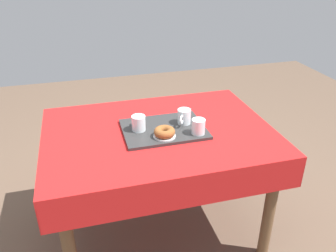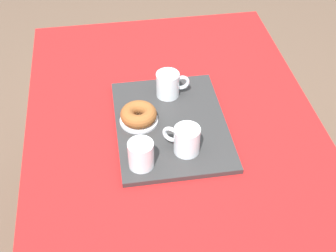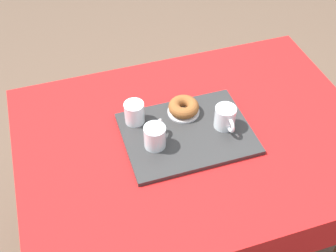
% 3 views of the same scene
% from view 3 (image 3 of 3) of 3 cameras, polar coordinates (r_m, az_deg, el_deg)
% --- Properties ---
extents(ground_plane, '(6.00, 6.00, 0.00)m').
position_cam_3_polar(ground_plane, '(2.12, 2.69, -14.74)').
color(ground_plane, brown).
extents(dining_table, '(1.25, 0.91, 0.72)m').
position_cam_3_polar(dining_table, '(1.60, 3.45, -3.53)').
color(dining_table, red).
rests_on(dining_table, ground).
extents(serving_tray, '(0.45, 0.34, 0.02)m').
position_cam_3_polar(serving_tray, '(1.52, 2.53, -0.97)').
color(serving_tray, '#2D2D2D').
rests_on(serving_tray, dining_table).
extents(tea_mug_left, '(0.08, 0.11, 0.08)m').
position_cam_3_polar(tea_mug_left, '(1.53, 7.53, 1.18)').
color(tea_mug_left, white).
rests_on(tea_mug_left, serving_tray).
extents(tea_mug_right, '(0.09, 0.10, 0.08)m').
position_cam_3_polar(tea_mug_right, '(1.45, -1.73, -1.42)').
color(tea_mug_right, white).
rests_on(tea_mug_right, serving_tray).
extents(water_glass_near, '(0.07, 0.07, 0.08)m').
position_cam_3_polar(water_glass_near, '(1.54, -4.47, 1.65)').
color(water_glass_near, white).
rests_on(water_glass_near, serving_tray).
extents(donut_plate_left, '(0.12, 0.12, 0.01)m').
position_cam_3_polar(donut_plate_left, '(1.59, 2.07, 1.90)').
color(donut_plate_left, silver).
rests_on(donut_plate_left, serving_tray).
extents(sugar_donut_left, '(0.11, 0.11, 0.04)m').
position_cam_3_polar(sugar_donut_left, '(1.57, 2.09, 2.56)').
color(sugar_donut_left, brown).
rests_on(sugar_donut_left, donut_plate_left).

